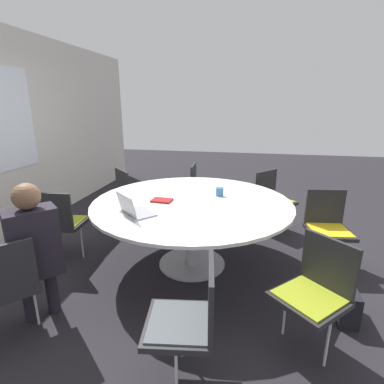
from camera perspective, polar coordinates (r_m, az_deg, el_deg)
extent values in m
plane|color=black|center=(3.50, 0.00, -13.49)|extent=(16.00, 16.00, 0.00)
cylinder|color=#B7B7BC|center=(3.49, 0.00, -13.35)|extent=(0.74, 0.74, 0.02)
cylinder|color=#B7B7BC|center=(3.32, 0.00, -7.96)|extent=(0.15, 0.15, 0.70)
cylinder|color=white|center=(3.19, 0.00, -1.98)|extent=(2.11, 2.11, 0.03)
cube|color=#262628|center=(2.75, -32.09, -15.10)|extent=(0.61, 0.61, 0.04)
cube|color=gold|center=(2.74, -32.17, -14.63)|extent=(0.53, 0.53, 0.01)
cube|color=#262628|center=(2.47, -32.38, -12.85)|extent=(0.33, 0.30, 0.40)
cylinder|color=silver|center=(2.87, -27.65, -18.22)|extent=(0.02, 0.02, 0.41)
cube|color=#262628|center=(2.05, -2.52, -23.93)|extent=(0.49, 0.48, 0.04)
cube|color=#4C5156|center=(2.03, -2.53, -23.37)|extent=(0.43, 0.42, 0.01)
cube|color=#262628|center=(1.90, 3.59, -19.09)|extent=(0.42, 0.09, 0.40)
cylinder|color=silver|center=(2.08, -3.00, -31.85)|extent=(0.02, 0.02, 0.41)
cylinder|color=silver|center=(2.33, -1.96, -25.21)|extent=(0.02, 0.02, 0.41)
cube|color=#262628|center=(2.38, 21.26, -18.57)|extent=(0.61, 0.61, 0.04)
cube|color=olive|center=(2.37, 21.33, -18.06)|extent=(0.54, 0.54, 0.01)
cube|color=#262628|center=(2.42, 24.57, -12.36)|extent=(0.32, 0.32, 0.40)
cylinder|color=silver|center=(2.45, 24.42, -24.54)|extent=(0.02, 0.02, 0.41)
cylinder|color=silver|center=(2.59, 17.26, -21.00)|extent=(0.02, 0.02, 0.41)
cube|color=#262628|center=(3.55, 24.66, -6.96)|extent=(0.48, 0.49, 0.04)
cube|color=gold|center=(3.54, 24.71, -6.57)|extent=(0.42, 0.43, 0.01)
cube|color=#262628|center=(3.64, 24.00, -2.57)|extent=(0.09, 0.42, 0.40)
cylinder|color=silver|center=(3.71, 26.87, -10.04)|extent=(0.02, 0.02, 0.41)
cylinder|color=silver|center=(3.58, 21.49, -10.32)|extent=(0.02, 0.02, 0.41)
cube|color=#262628|center=(4.30, 15.72, -1.99)|extent=(0.61, 0.61, 0.04)
cube|color=olive|center=(4.29, 15.75, -1.66)|extent=(0.53, 0.53, 0.01)
cube|color=#262628|center=(4.35, 13.91, 1.40)|extent=(0.33, 0.30, 0.40)
cylinder|color=silver|center=(4.51, 16.89, -4.20)|extent=(0.02, 0.02, 0.41)
cylinder|color=silver|center=(4.24, 14.01, -5.33)|extent=(0.02, 0.02, 0.41)
cube|color=#262628|center=(4.68, 2.65, 0.13)|extent=(0.46, 0.44, 0.04)
cube|color=teal|center=(4.67, 2.65, 0.44)|extent=(0.40, 0.39, 0.01)
cube|color=#262628|center=(4.64, 0.29, 2.84)|extent=(0.42, 0.05, 0.40)
cylinder|color=silver|center=(4.91, 2.83, -1.76)|extent=(0.02, 0.02, 0.41)
cylinder|color=silver|center=(4.57, 2.38, -3.18)|extent=(0.02, 0.02, 0.41)
cube|color=#262628|center=(4.51, -10.68, -0.75)|extent=(0.61, 0.61, 0.04)
cube|color=red|center=(4.51, -10.69, -0.44)|extent=(0.53, 0.54, 0.01)
cube|color=#262628|center=(4.38, -13.15, 1.56)|extent=(0.31, 0.32, 0.40)
cylinder|color=silver|center=(4.74, -11.43, -2.78)|extent=(0.02, 0.02, 0.41)
cylinder|color=silver|center=(4.43, -9.56, -4.08)|extent=(0.02, 0.02, 0.41)
cube|color=#262628|center=(3.75, -23.03, -5.48)|extent=(0.45, 0.47, 0.04)
cube|color=olive|center=(3.74, -23.08, -5.12)|extent=(0.40, 0.41, 0.01)
cube|color=#262628|center=(3.52, -24.95, -3.31)|extent=(0.06, 0.42, 0.40)
cylinder|color=silver|center=(3.93, -24.98, -8.29)|extent=(0.02, 0.02, 0.41)
cylinder|color=silver|center=(3.76, -20.22, -8.86)|extent=(0.02, 0.02, 0.41)
cylinder|color=#231E28|center=(2.94, -28.68, -17.02)|extent=(0.10, 0.10, 0.45)
cylinder|color=#231E28|center=(2.96, -25.13, -16.28)|extent=(0.10, 0.10, 0.45)
cube|color=#231E28|center=(2.63, -27.89, -8.55)|extent=(0.42, 0.40, 0.55)
sphere|color=brown|center=(2.51, -29.04, -0.74)|extent=(0.20, 0.20, 0.20)
cube|color=#99999E|center=(2.86, -10.24, -3.99)|extent=(0.39, 0.40, 0.02)
cube|color=#99999E|center=(2.78, -12.42, -2.38)|extent=(0.25, 0.27, 0.20)
cube|color=black|center=(2.78, -12.31, -2.36)|extent=(0.22, 0.24, 0.17)
cube|color=maroon|center=(3.19, -5.77, -1.60)|extent=(0.17, 0.22, 0.02)
cylinder|color=#33669E|center=(3.36, 5.28, 0.04)|extent=(0.09, 0.09, 0.10)
cube|color=black|center=(2.99, 27.03, -18.15)|extent=(0.36, 0.16, 0.28)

